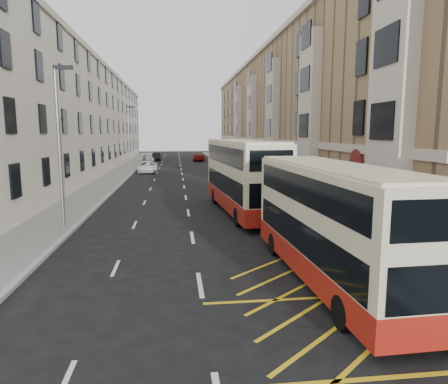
{
  "coord_description": "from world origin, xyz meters",
  "views": [
    {
      "loc": [
        -0.72,
        -8.53,
        4.96
      ],
      "look_at": [
        1.43,
        9.23,
        2.29
      ],
      "focal_mm": 32.0,
      "sensor_mm": 36.0,
      "label": 1
    }
  ],
  "objects": [
    {
      "name": "ground",
      "position": [
        0.0,
        0.0,
        0.0
      ],
      "size": [
        200.0,
        200.0,
        0.0
      ],
      "primitive_type": "plane",
      "color": "black",
      "rests_on": "ground"
    },
    {
      "name": "pavement_right",
      "position": [
        8.0,
        30.0,
        0.07
      ],
      "size": [
        4.0,
        120.0,
        0.15
      ],
      "primitive_type": "cube",
      "color": "slate",
      "rests_on": "ground"
    },
    {
      "name": "pavement_left",
      "position": [
        -7.5,
        30.0,
        0.07
      ],
      "size": [
        3.0,
        120.0,
        0.15
      ],
      "primitive_type": "cube",
      "color": "slate",
      "rests_on": "ground"
    },
    {
      "name": "kerb_right",
      "position": [
        6.0,
        30.0,
        0.07
      ],
      "size": [
        0.25,
        120.0,
        0.15
      ],
      "primitive_type": "cube",
      "color": "#979893",
      "rests_on": "ground"
    },
    {
      "name": "kerb_left",
      "position": [
        -6.0,
        30.0,
        0.07
      ],
      "size": [
        0.25,
        120.0,
        0.15
      ],
      "primitive_type": "cube",
      "color": "#979893",
      "rests_on": "ground"
    },
    {
      "name": "road_markings",
      "position": [
        0.0,
        45.0,
        0.01
      ],
      "size": [
        10.0,
        110.0,
        0.01
      ],
      "primitive_type": null,
      "color": "silver",
      "rests_on": "ground"
    },
    {
      "name": "terrace_right",
      "position": [
        14.88,
        45.38,
        7.52
      ],
      "size": [
        10.75,
        79.0,
        15.25
      ],
      "color": "#967957",
      "rests_on": "ground"
    },
    {
      "name": "terrace_left",
      "position": [
        -13.43,
        45.5,
        6.52
      ],
      "size": [
        9.18,
        79.0,
        13.25
      ],
      "color": "beige",
      "rests_on": "ground"
    },
    {
      "name": "guard_railing",
      "position": [
        6.25,
        5.75,
        0.86
      ],
      "size": [
        0.06,
        6.56,
        1.01
      ],
      "color": "#B0060C",
      "rests_on": "pavement_right"
    },
    {
      "name": "street_lamp_near",
      "position": [
        -6.35,
        12.0,
        4.64
      ],
      "size": [
        0.93,
        0.18,
        8.0
      ],
      "color": "gray",
      "rests_on": "pavement_left"
    },
    {
      "name": "street_lamp_far",
      "position": [
        -6.35,
        42.0,
        4.64
      ],
      "size": [
        0.93,
        0.18,
        8.0
      ],
      "color": "gray",
      "rests_on": "pavement_left"
    },
    {
      "name": "double_decker_front",
      "position": [
        4.32,
        3.75,
        2.01
      ],
      "size": [
        2.58,
        9.96,
        3.95
      ],
      "rotation": [
        0.0,
        0.0,
        0.03
      ],
      "color": "beige",
      "rests_on": "ground"
    },
    {
      "name": "double_decker_rear",
      "position": [
        3.39,
        15.67,
        2.29
      ],
      "size": [
        3.42,
        11.42,
        4.49
      ],
      "rotation": [
        0.0,
        0.0,
        0.08
      ],
      "color": "beige",
      "rests_on": "ground"
    },
    {
      "name": "pedestrian_far",
      "position": [
        6.79,
        8.0,
        0.95
      ],
      "size": [
        1.0,
        0.82,
        1.6
      ],
      "primitive_type": "imported",
      "rotation": [
        0.0,
        0.0,
        2.6
      ],
      "color": "black",
      "rests_on": "pavement_right"
    },
    {
      "name": "white_van",
      "position": [
        -4.23,
        41.99,
        0.7
      ],
      "size": [
        2.44,
        5.12,
        1.41
      ],
      "primitive_type": "imported",
      "rotation": [
        0.0,
        0.0,
        0.02
      ],
      "color": "white",
      "rests_on": "ground"
    },
    {
      "name": "car_silver",
      "position": [
        -5.2,
        58.41,
        0.7
      ],
      "size": [
        2.48,
        4.35,
        1.39
      ],
      "primitive_type": "imported",
      "rotation": [
        0.0,
        0.0,
        0.21
      ],
      "color": "#9DA0A5",
      "rests_on": "ground"
    },
    {
      "name": "car_dark",
      "position": [
        -4.13,
        64.19,
        0.68
      ],
      "size": [
        1.55,
        4.17,
        1.36
      ],
      "primitive_type": "imported",
      "rotation": [
        0.0,
        0.0,
        -0.03
      ],
      "color": "black",
      "rests_on": "ground"
    },
    {
      "name": "car_red",
      "position": [
        3.36,
        61.59,
        0.65
      ],
      "size": [
        2.55,
        4.75,
        1.31
      ],
      "primitive_type": "imported",
      "rotation": [
        0.0,
        0.0,
        2.98
      ],
      "color": "#9C0B09",
      "rests_on": "ground"
    }
  ]
}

